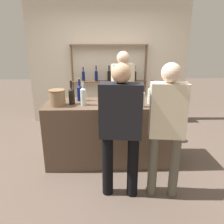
{
  "coord_description": "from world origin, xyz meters",
  "views": [
    {
      "loc": [
        -0.12,
        -3.14,
        1.83
      ],
      "look_at": [
        0.0,
        0.0,
        0.81
      ],
      "focal_mm": 35.0,
      "sensor_mm": 36.0,
      "label": 1
    }
  ],
  "objects_px": {
    "customer_center": "(121,124)",
    "counter_bottle_0": "(150,95)",
    "ice_bucket": "(57,98)",
    "counter_bottle_5": "(142,98)",
    "counter_bottle_1": "(152,93)",
    "cork_jar": "(56,96)",
    "counter_bottle_3": "(83,96)",
    "counter_bottle_2": "(72,95)",
    "customer_right": "(167,122)",
    "wine_glass": "(113,93)",
    "server_behind_counter": "(123,90)",
    "counter_bottle_4": "(80,92)"
  },
  "relations": [
    {
      "from": "counter_bottle_3",
      "to": "customer_right",
      "type": "height_order",
      "value": "customer_right"
    },
    {
      "from": "counter_bottle_5",
      "to": "cork_jar",
      "type": "height_order",
      "value": "counter_bottle_5"
    },
    {
      "from": "ice_bucket",
      "to": "counter_bottle_3",
      "type": "bearing_deg",
      "value": 0.9
    },
    {
      "from": "counter_bottle_5",
      "to": "counter_bottle_2",
      "type": "bearing_deg",
      "value": 169.89
    },
    {
      "from": "counter_bottle_2",
      "to": "counter_bottle_3",
      "type": "bearing_deg",
      "value": -19.86
    },
    {
      "from": "counter_bottle_1",
      "to": "customer_right",
      "type": "bearing_deg",
      "value": -92.05
    },
    {
      "from": "counter_bottle_2",
      "to": "counter_bottle_4",
      "type": "height_order",
      "value": "counter_bottle_4"
    },
    {
      "from": "wine_glass",
      "to": "cork_jar",
      "type": "relative_size",
      "value": 1.09
    },
    {
      "from": "counter_bottle_2",
      "to": "ice_bucket",
      "type": "bearing_deg",
      "value": -160.66
    },
    {
      "from": "counter_bottle_3",
      "to": "counter_bottle_4",
      "type": "distance_m",
      "value": 0.27
    },
    {
      "from": "counter_bottle_2",
      "to": "cork_jar",
      "type": "height_order",
      "value": "counter_bottle_2"
    },
    {
      "from": "counter_bottle_1",
      "to": "counter_bottle_2",
      "type": "bearing_deg",
      "value": -173.07
    },
    {
      "from": "counter_bottle_5",
      "to": "customer_center",
      "type": "xyz_separation_m",
      "value": [
        -0.34,
        -0.61,
        -0.15
      ]
    },
    {
      "from": "counter_bottle_2",
      "to": "ice_bucket",
      "type": "distance_m",
      "value": 0.21
    },
    {
      "from": "customer_center",
      "to": "counter_bottle_0",
      "type": "bearing_deg",
      "value": -24.91
    },
    {
      "from": "counter_bottle_2",
      "to": "counter_bottle_4",
      "type": "relative_size",
      "value": 1.0
    },
    {
      "from": "counter_bottle_1",
      "to": "cork_jar",
      "type": "height_order",
      "value": "counter_bottle_1"
    },
    {
      "from": "customer_right",
      "to": "counter_bottle_1",
      "type": "bearing_deg",
      "value": 5.59
    },
    {
      "from": "customer_center",
      "to": "server_behind_counter",
      "type": "distance_m",
      "value": 1.55
    },
    {
      "from": "counter_bottle_0",
      "to": "ice_bucket",
      "type": "bearing_deg",
      "value": -177.56
    },
    {
      "from": "wine_glass",
      "to": "counter_bottle_0",
      "type": "bearing_deg",
      "value": -19.56
    },
    {
      "from": "counter_bottle_2",
      "to": "ice_bucket",
      "type": "xyz_separation_m",
      "value": [
        -0.19,
        -0.07,
        -0.02
      ]
    },
    {
      "from": "counter_bottle_1",
      "to": "counter_bottle_3",
      "type": "xyz_separation_m",
      "value": [
        -1.04,
        -0.21,
        0.02
      ]
    },
    {
      "from": "counter_bottle_3",
      "to": "counter_bottle_4",
      "type": "bearing_deg",
      "value": 106.85
    },
    {
      "from": "counter_bottle_0",
      "to": "counter_bottle_3",
      "type": "height_order",
      "value": "counter_bottle_3"
    },
    {
      "from": "counter_bottle_1",
      "to": "server_behind_counter",
      "type": "xyz_separation_m",
      "value": [
        -0.41,
        0.6,
        -0.07
      ]
    },
    {
      "from": "counter_bottle_2",
      "to": "counter_bottle_5",
      "type": "height_order",
      "value": "counter_bottle_2"
    },
    {
      "from": "counter_bottle_3",
      "to": "wine_glass",
      "type": "bearing_deg",
      "value": 29.73
    },
    {
      "from": "cork_jar",
      "to": "customer_center",
      "type": "bearing_deg",
      "value": -47.34
    },
    {
      "from": "counter_bottle_3",
      "to": "counter_bottle_5",
      "type": "distance_m",
      "value": 0.83
    },
    {
      "from": "counter_bottle_3",
      "to": "counter_bottle_4",
      "type": "xyz_separation_m",
      "value": [
        -0.08,
        0.26,
        -0.01
      ]
    },
    {
      "from": "ice_bucket",
      "to": "cork_jar",
      "type": "relative_size",
      "value": 1.69
    },
    {
      "from": "ice_bucket",
      "to": "counter_bottle_2",
      "type": "bearing_deg",
      "value": 19.34
    },
    {
      "from": "counter_bottle_3",
      "to": "counter_bottle_0",
      "type": "bearing_deg",
      "value": 3.02
    },
    {
      "from": "counter_bottle_3",
      "to": "wine_glass",
      "type": "height_order",
      "value": "counter_bottle_3"
    },
    {
      "from": "wine_glass",
      "to": "customer_right",
      "type": "xyz_separation_m",
      "value": [
        0.58,
        -1.0,
        -0.1
      ]
    },
    {
      "from": "counter_bottle_1",
      "to": "counter_bottle_5",
      "type": "xyz_separation_m",
      "value": [
        -0.22,
        -0.32,
        0.01
      ]
    },
    {
      "from": "server_behind_counter",
      "to": "customer_center",
      "type": "bearing_deg",
      "value": -17.35
    },
    {
      "from": "counter_bottle_4",
      "to": "counter_bottle_0",
      "type": "bearing_deg",
      "value": -11.04
    },
    {
      "from": "counter_bottle_5",
      "to": "cork_jar",
      "type": "xyz_separation_m",
      "value": [
        -1.27,
        0.4,
        -0.06
      ]
    },
    {
      "from": "ice_bucket",
      "to": "counter_bottle_5",
      "type": "bearing_deg",
      "value": -5.25
    },
    {
      "from": "cork_jar",
      "to": "counter_bottle_2",
      "type": "bearing_deg",
      "value": -39.08
    },
    {
      "from": "counter_bottle_1",
      "to": "cork_jar",
      "type": "xyz_separation_m",
      "value": [
        -1.49,
        0.08,
        -0.06
      ]
    },
    {
      "from": "counter_bottle_0",
      "to": "customer_center",
      "type": "distance_m",
      "value": 0.93
    },
    {
      "from": "counter_bottle_5",
      "to": "customer_right",
      "type": "height_order",
      "value": "customer_right"
    },
    {
      "from": "counter_bottle_0",
      "to": "counter_bottle_2",
      "type": "height_order",
      "value": "counter_bottle_0"
    },
    {
      "from": "counter_bottle_2",
      "to": "counter_bottle_5",
      "type": "bearing_deg",
      "value": -10.11
    },
    {
      "from": "wine_glass",
      "to": "ice_bucket",
      "type": "distance_m",
      "value": 0.83
    },
    {
      "from": "counter_bottle_4",
      "to": "customer_right",
      "type": "distance_m",
      "value": 1.49
    },
    {
      "from": "wine_glass",
      "to": "customer_center",
      "type": "height_order",
      "value": "customer_center"
    }
  ]
}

